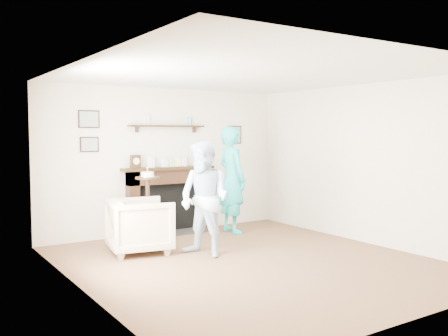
{
  "coord_description": "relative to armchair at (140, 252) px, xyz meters",
  "views": [
    {
      "loc": [
        -3.9,
        -5.31,
        1.73
      ],
      "look_at": [
        0.17,
        0.9,
        1.21
      ],
      "focal_mm": 40.0,
      "sensor_mm": 36.0,
      "label": 1
    }
  ],
  "objects": [
    {
      "name": "pedestal_table",
      "position": [
        0.35,
        0.48,
        0.74
      ],
      "size": [
        0.38,
        0.38,
        1.21
      ],
      "color": "black",
      "rests_on": "ground"
    },
    {
      "name": "room_shell",
      "position": [
        1.01,
        -0.64,
        1.62
      ],
      "size": [
        4.54,
        5.02,
        2.52
      ],
      "color": "silver",
      "rests_on": "ground"
    },
    {
      "name": "man",
      "position": [
        0.68,
        -0.69,
        0.0
      ],
      "size": [
        0.85,
        0.95,
        1.62
      ],
      "primitive_type": "imported",
      "rotation": [
        0.0,
        0.0,
        -1.22
      ],
      "color": "silver",
      "rests_on": "ground"
    },
    {
      "name": "armchair",
      "position": [
        0.0,
        0.0,
        0.0
      ],
      "size": [
        1.01,
        0.99,
        0.79
      ],
      "primitive_type": "imported",
      "rotation": [
        0.0,
        0.0,
        1.39
      ],
      "color": "tan",
      "rests_on": "ground"
    },
    {
      "name": "woman",
      "position": [
        1.93,
        0.48,
        0.0
      ],
      "size": [
        0.47,
        0.69,
        1.85
      ],
      "primitive_type": "imported",
      "rotation": [
        0.0,
        0.0,
        1.54
      ],
      "color": "teal",
      "rests_on": "ground"
    },
    {
      "name": "ground",
      "position": [
        1.01,
        -1.32,
        0.0
      ],
      "size": [
        5.0,
        5.0,
        0.0
      ],
      "primitive_type": "plane",
      "color": "brown",
      "rests_on": "ground"
    }
  ]
}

